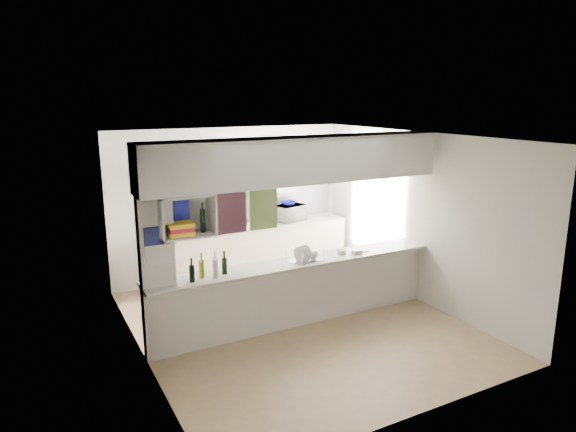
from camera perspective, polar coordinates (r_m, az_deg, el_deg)
floor at (r=7.34m, az=1.04°, el=-11.90°), size 4.80×4.80×0.00m
ceiling at (r=6.66m, az=1.13°, el=8.79°), size 4.80×4.80×0.00m
wall_back at (r=9.00m, az=-6.38°, el=1.50°), size 4.20×0.00×4.20m
wall_left at (r=6.18m, az=-16.22°, el=-4.38°), size 0.00×4.80×4.80m
wall_right at (r=8.09m, az=14.19°, el=-0.15°), size 0.00×4.80×4.80m
servery_partition at (r=6.72m, az=-0.19°, el=0.72°), size 4.20×0.50×2.60m
cubby_shelf at (r=6.14m, az=-11.49°, el=-0.26°), size 0.65×0.35×0.50m
kitchen_run at (r=8.93m, az=-4.72°, el=-1.68°), size 3.60×0.63×2.24m
microwave at (r=9.21m, az=0.24°, el=0.34°), size 0.59×0.47×0.29m
bowl at (r=9.17m, az=0.01°, el=1.43°), size 0.26×0.26×0.06m
dish_rack at (r=6.99m, az=1.87°, el=-4.31°), size 0.50×0.42×0.23m
cup at (r=7.03m, az=2.86°, el=-4.41°), size 0.17×0.17×0.11m
wine_bottles at (r=6.42m, az=-8.82°, el=-5.81°), size 0.52×0.15×0.33m
plastic_tubs at (r=7.37m, az=6.70°, el=-3.95°), size 0.49×0.21×0.07m
utensil_jar at (r=8.90m, az=-4.86°, el=-0.69°), size 0.09×0.09×0.13m
knife_block at (r=8.74m, az=-8.00°, el=-0.79°), size 0.12×0.10×0.20m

